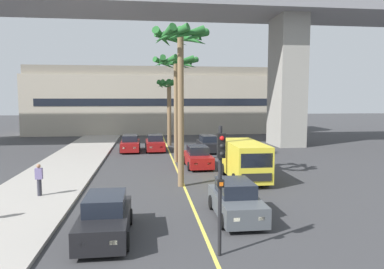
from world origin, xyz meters
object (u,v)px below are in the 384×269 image
object	(u,v)px
car_queue_fourth	(236,201)
palm_tree_near_median	(180,53)
car_queue_third	(198,157)
car_queue_sixth	(130,144)
car_queue_second	(105,218)
delivery_van	(244,159)
pedestrian_far_along	(39,179)
car_queue_front	(155,143)
palm_tree_mid_median	(169,93)
palm_tree_far_median	(176,72)
traffic_light_median_near	(221,173)
car_queue_fifth	(208,144)

from	to	relation	value
car_queue_fourth	palm_tree_near_median	xyz separation A→B (m)	(-1.80, 5.68, 6.82)
car_queue_third	car_queue_sixth	world-z (taller)	same
car_queue_third	car_queue_fourth	bearing A→B (deg)	-89.96
palm_tree_near_median	car_queue_second	bearing A→B (deg)	-115.47
delivery_van	pedestrian_far_along	xyz separation A→B (m)	(-11.40, -2.74, -0.29)
car_queue_front	pedestrian_far_along	size ratio (longest dim) A/B	2.56
car_queue_front	car_queue_third	bearing A→B (deg)	-71.25
pedestrian_far_along	car_queue_second	bearing A→B (deg)	-55.33
palm_tree_mid_median	pedestrian_far_along	bearing A→B (deg)	-111.63
palm_tree_far_median	palm_tree_mid_median	bearing A→B (deg)	89.48
car_queue_sixth	delivery_van	size ratio (longest dim) A/B	0.78
car_queue_third	delivery_van	distance (m)	5.08
delivery_van	car_queue_sixth	bearing A→B (deg)	120.22
car_queue_sixth	palm_tree_near_median	bearing A→B (deg)	-76.03
car_queue_front	delivery_van	bearing A→B (deg)	-68.42
traffic_light_median_near	pedestrian_far_along	world-z (taller)	traffic_light_median_near
car_queue_second	car_queue_fifth	xyz separation A→B (m)	(7.31, 20.18, 0.00)
car_queue_fourth	traffic_light_median_near	xyz separation A→B (m)	(-1.43, -3.65, 1.99)
palm_tree_far_median	pedestrian_far_along	size ratio (longest dim) A/B	5.17
car_queue_second	palm_tree_far_median	bearing A→B (deg)	75.65
delivery_van	car_queue_third	bearing A→B (deg)	116.70
car_queue_second	delivery_van	size ratio (longest dim) A/B	0.78
car_queue_second	palm_tree_far_median	world-z (taller)	palm_tree_far_median
car_queue_second	pedestrian_far_along	xyz separation A→B (m)	(-3.89, 5.62, 0.28)
car_queue_fourth	car_queue_fifth	world-z (taller)	same
delivery_van	traffic_light_median_near	bearing A→B (deg)	-109.46
traffic_light_median_near	pedestrian_far_along	size ratio (longest dim) A/B	2.59
car_queue_sixth	traffic_light_median_near	bearing A→B (deg)	-80.61
car_queue_sixth	palm_tree_far_median	distance (m)	9.77
palm_tree_near_median	car_queue_sixth	bearing A→B (deg)	103.97
car_queue_second	delivery_van	bearing A→B (deg)	48.07
pedestrian_far_along	palm_tree_far_median	bearing A→B (deg)	50.63
car_queue_fourth	car_queue_front	bearing A→B (deg)	98.38
car_queue_front	palm_tree_near_median	world-z (taller)	palm_tree_near_median
car_queue_third	car_queue_sixth	bearing A→B (deg)	122.00
car_queue_front	traffic_light_median_near	xyz separation A→B (m)	(1.51, -23.57, 1.99)
car_queue_fourth	palm_tree_mid_median	xyz separation A→B (m)	(-1.31, 23.80, 4.93)
car_queue_sixth	palm_tree_far_median	xyz separation A→B (m)	(3.90, -6.29, 6.38)
car_queue_fourth	palm_tree_near_median	world-z (taller)	palm_tree_near_median
car_queue_front	car_queue_fifth	bearing A→B (deg)	-14.73
car_queue_fifth	traffic_light_median_near	distance (m)	22.62
palm_tree_near_median	pedestrian_far_along	bearing A→B (deg)	-167.50
car_queue_fourth	car_queue_sixth	bearing A→B (deg)	105.02
car_queue_sixth	palm_tree_near_median	size ratio (longest dim) A/B	0.45
car_queue_front	palm_tree_near_median	xyz separation A→B (m)	(1.14, -14.24, 6.82)
palm_tree_far_median	pedestrian_far_along	xyz separation A→B (m)	(-7.74, -9.43, -6.10)
car_queue_fifth	palm_tree_near_median	world-z (taller)	palm_tree_near_median
car_queue_fifth	delivery_van	distance (m)	11.83
delivery_van	palm_tree_near_median	xyz separation A→B (m)	(-4.06, -1.11, 6.26)
palm_tree_near_median	car_queue_fifth	bearing A→B (deg)	73.40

